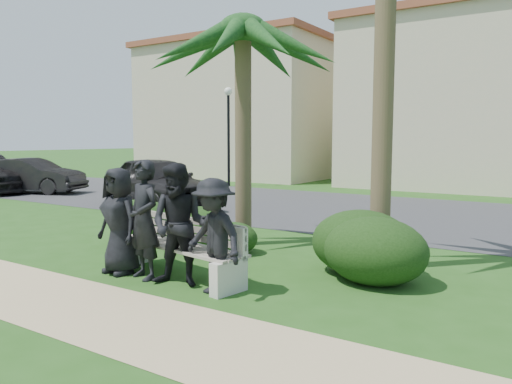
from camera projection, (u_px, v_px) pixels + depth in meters
ground at (244, 287)px, 7.02m from camera, size 160.00×160.00×0.00m
footpath at (153, 327)px, 5.52m from camera, size 30.00×1.60×0.01m
asphalt_street at (408, 215)px, 13.70m from camera, size 160.00×8.00×0.01m
stucco_bldg_left at (248, 111)px, 28.14m from camera, size 10.40×8.40×7.30m
stucco_bldg_right at (453, 103)px, 22.20m from camera, size 8.40×8.40×7.30m
street_lamp at (228, 119)px, 21.59m from camera, size 0.36×0.36×4.29m
park_bench at (177, 251)px, 7.49m from camera, size 2.57×0.98×0.87m
man_a at (119, 221)px, 7.66m from camera, size 0.86×0.61×1.64m
man_b at (144, 220)px, 7.35m from camera, size 0.73×0.58×1.77m
man_c at (179, 225)px, 7.00m from camera, size 0.99×0.86×1.74m
man_d at (214, 237)px, 6.62m from camera, size 1.12×0.80×1.56m
hedge_a at (141, 220)px, 9.97m from camera, size 1.39×1.15×0.90m
hedge_b at (198, 228)px, 9.23m from camera, size 1.31×1.08×0.86m
hedge_c at (234, 237)px, 9.08m from camera, size 0.90×0.74×0.58m
hedge_d at (362, 241)px, 7.66m from camera, size 1.57×1.30×1.03m
hedge_e at (375, 249)px, 7.18m from camera, size 1.52×1.26×0.99m
palm_left at (243, 31)px, 9.43m from camera, size 3.00×3.00×5.05m
car_a at (158, 182)px, 15.06m from camera, size 4.87×3.17×1.54m
car_b at (32, 176)px, 19.14m from camera, size 4.26×2.75×1.33m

